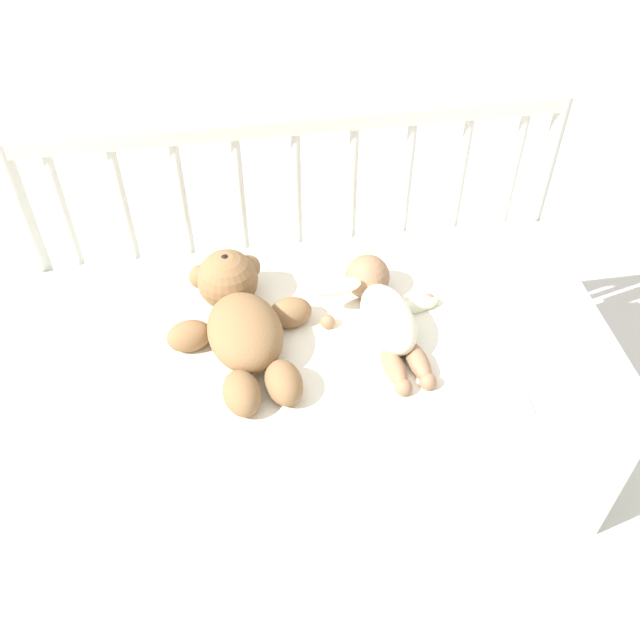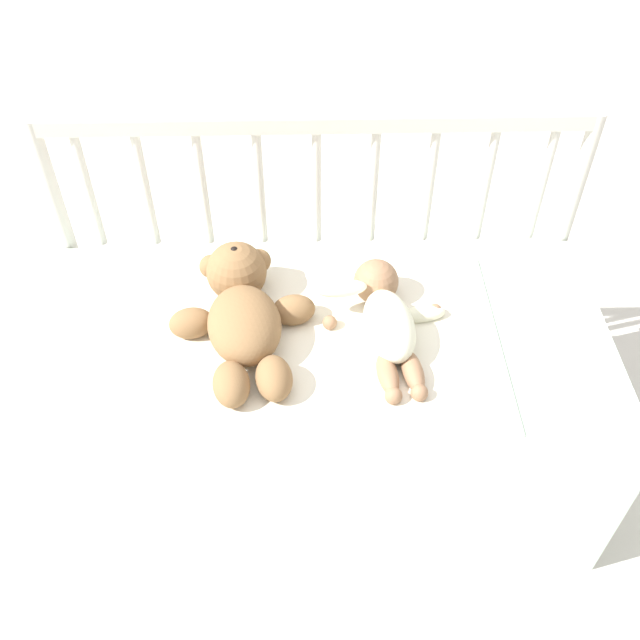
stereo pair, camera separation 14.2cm
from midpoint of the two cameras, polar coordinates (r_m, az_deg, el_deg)
name	(u,v)px [view 2 (the right image)]	position (r m, az deg, el deg)	size (l,w,h in m)	color
ground_plane	(320,461)	(1.93, 2.15, -11.36)	(12.00, 12.00, 0.00)	silver
crib_mattress	(320,406)	(1.73, 2.36, -7.02)	(1.27, 0.63, 0.48)	silver
crib_rail	(317,205)	(1.73, 2.11, 9.08)	(1.27, 0.04, 0.82)	beige
blanket	(313,341)	(1.54, 2.06, -1.83)	(0.80, 0.52, 0.01)	silver
teddy_bear	(242,311)	(1.52, -3.59, 0.57)	(0.33, 0.43, 0.14)	olive
baby	(386,317)	(1.54, 7.95, 0.12)	(0.29, 0.37, 0.10)	#EAEACC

